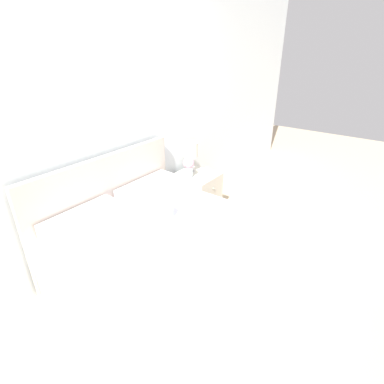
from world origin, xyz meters
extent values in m
plane|color=#CCB28E|center=(0.00, 0.00, 0.00)|extent=(12.00, 12.00, 0.00)
cube|color=white|center=(0.00, 0.07, 1.30)|extent=(8.00, 0.06, 2.60)
cube|color=beige|center=(0.00, -1.08, 0.15)|extent=(1.55, 2.17, 0.30)
cube|color=white|center=(0.00, -1.08, 0.42)|extent=(1.52, 2.12, 0.24)
cube|color=beige|center=(0.00, -0.03, 0.50)|extent=(1.58, 0.05, 1.01)
cube|color=white|center=(-0.37, -0.25, 0.61)|extent=(0.65, 0.36, 0.14)
cube|color=white|center=(0.37, -0.25, 0.61)|extent=(0.65, 0.36, 0.14)
cube|color=silver|center=(0.00, -0.62, 0.64)|extent=(0.34, 0.12, 0.20)
cube|color=silver|center=(1.11, -0.25, 0.27)|extent=(0.44, 0.46, 0.53)
sphere|color=#B2AD93|center=(1.11, -0.49, 0.41)|extent=(0.02, 0.02, 0.02)
cylinder|color=white|center=(1.14, -0.13, 0.56)|extent=(0.10, 0.10, 0.06)
cylinder|color=#B7B29E|center=(1.14, -0.13, 0.65)|extent=(0.02, 0.02, 0.13)
cylinder|color=silver|center=(1.14, -0.13, 0.80)|extent=(0.17, 0.17, 0.17)
cylinder|color=silver|center=(0.98, -0.23, 0.59)|extent=(0.09, 0.09, 0.12)
sphere|color=#EFB2C6|center=(0.98, -0.23, 0.70)|extent=(0.13, 0.13, 0.13)
sphere|color=#609356|center=(1.01, -0.23, 0.67)|extent=(0.06, 0.06, 0.06)
cube|color=silver|center=(1.19, -0.32, 0.56)|extent=(0.08, 0.04, 0.06)
cylinder|color=white|center=(1.19, -0.34, 0.56)|extent=(0.05, 0.00, 0.05)
camera|label=1|loc=(-1.50, -2.13, 1.88)|focal=28.00mm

